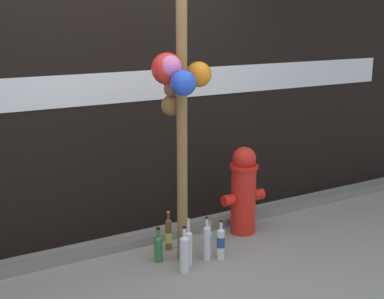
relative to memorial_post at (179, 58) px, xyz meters
name	(u,v)px	position (x,y,z in m)	size (l,w,h in m)	color
ground_plane	(193,292)	(-0.19, -0.53, -1.72)	(14.00, 14.00, 0.00)	gray
building_wall	(114,49)	(-0.18, 0.89, 0.03)	(10.00, 0.21, 3.50)	black
curb_strip	(138,241)	(-0.19, 0.47, -1.68)	(8.00, 0.12, 0.08)	slate
memorial_post	(179,58)	(0.00, 0.00, 0.00)	(0.56, 0.52, 2.94)	olive
fire_hydrant	(243,190)	(0.82, 0.23, -1.29)	(0.45, 0.27, 0.85)	red
bottle_0	(209,242)	(0.27, -0.04, -1.60)	(0.06, 0.06, 0.31)	silver
bottle_1	(207,242)	(0.20, -0.10, -1.56)	(0.06, 0.06, 0.39)	silver
bottle_2	(184,253)	(-0.08, -0.21, -1.55)	(0.08, 0.08, 0.40)	silver
bottle_3	(188,247)	(0.01, -0.12, -1.56)	(0.06, 0.06, 0.42)	silver
bottle_4	(221,242)	(0.31, -0.15, -1.57)	(0.07, 0.07, 0.35)	silver
bottle_5	(168,234)	(0.02, 0.25, -1.58)	(0.06, 0.06, 0.36)	brown
bottle_6	(158,247)	(-0.17, 0.08, -1.60)	(0.07, 0.07, 0.30)	#337038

